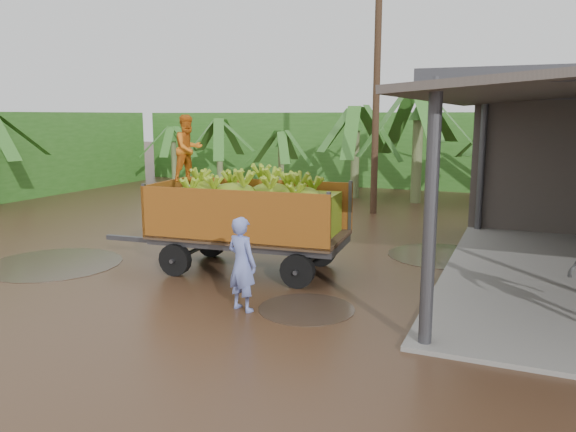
% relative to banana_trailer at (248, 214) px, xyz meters
% --- Properties ---
extents(ground, '(100.00, 100.00, 0.00)m').
position_rel_banana_trailer_xyz_m(ground, '(-0.90, 0.93, -1.29)').
color(ground, black).
rests_on(ground, ground).
extents(hedge_north, '(22.00, 3.00, 3.60)m').
position_rel_banana_trailer_xyz_m(hedge_north, '(-2.90, 16.93, 0.51)').
color(hedge_north, '#2D661E').
rests_on(hedge_north, ground).
extents(banana_trailer, '(5.97, 2.39, 3.48)m').
position_rel_banana_trailer_xyz_m(banana_trailer, '(0.00, 0.00, 0.00)').
color(banana_trailer, '#BF6D1B').
rests_on(banana_trailer, ground).
extents(man_blue, '(0.72, 0.57, 1.71)m').
position_rel_banana_trailer_xyz_m(man_blue, '(1.09, -2.38, -0.44)').
color(man_blue, '#7181CE').
rests_on(man_blue, ground).
extents(utility_pole, '(1.20, 0.24, 8.32)m').
position_rel_banana_trailer_xyz_m(utility_pole, '(0.68, 8.47, 2.92)').
color(utility_pole, '#47301E').
rests_on(utility_pole, ground).
extents(banana_plants, '(24.86, 20.29, 4.46)m').
position_rel_banana_trailer_xyz_m(banana_plants, '(-4.70, 7.69, 0.54)').
color(banana_plants, '#2D661E').
rests_on(banana_plants, ground).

